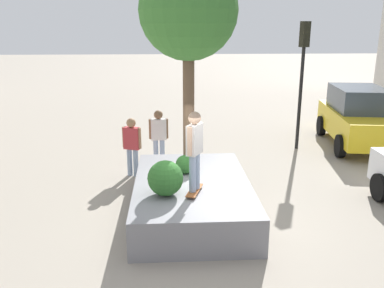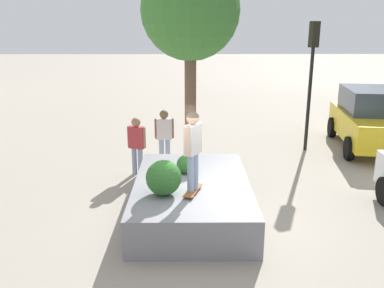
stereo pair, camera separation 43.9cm
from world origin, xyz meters
name	(u,v)px [view 1 (the left image)]	position (x,y,z in m)	size (l,w,h in m)	color
ground_plane	(211,224)	(0.00, 0.00, 0.00)	(120.00, 120.00, 0.00)	#9E9384
planter_ledge	(192,197)	(-0.58, -0.39, 0.41)	(4.20, 2.67, 0.81)	gray
plaza_tree	(188,12)	(-1.47, -0.42, 4.60)	(2.30, 2.30, 4.98)	brown
boxwood_shrub	(185,164)	(-1.11, -0.53, 1.04)	(0.46, 0.46, 0.46)	#2D6628
hedge_clump	(165,178)	(0.20, -1.00, 1.19)	(0.76, 0.76, 0.76)	#2D6628
skateboard	(194,190)	(0.13, -0.37, 0.87)	(0.83, 0.44, 0.07)	brown
skateboarder	(195,146)	(0.13, -0.37, 1.88)	(0.53, 0.39, 1.72)	#8C9EB7
taxi_cab	(358,117)	(-5.98, 6.08, 1.10)	(4.88, 2.71, 2.16)	gold
traffic_light_median	(302,64)	(-5.71, 3.74, 3.05)	(0.37, 0.34, 4.47)	black
passerby_with_bag	(132,143)	(-3.21, -2.00, 1.01)	(0.35, 0.56, 1.75)	#8C9EB7
pedestrian_crossing	(159,134)	(-4.12, -1.23, 1.04)	(0.28, 0.61, 1.79)	#8C9EB7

